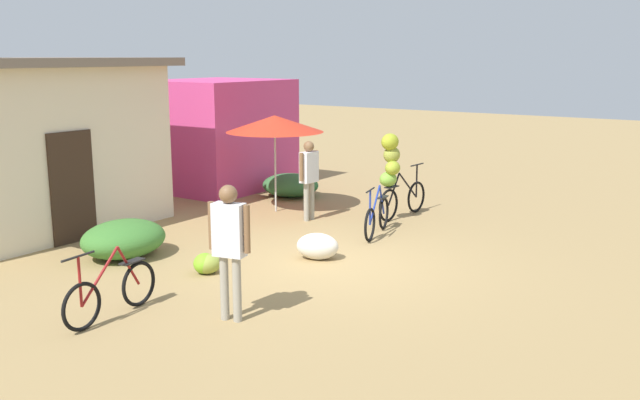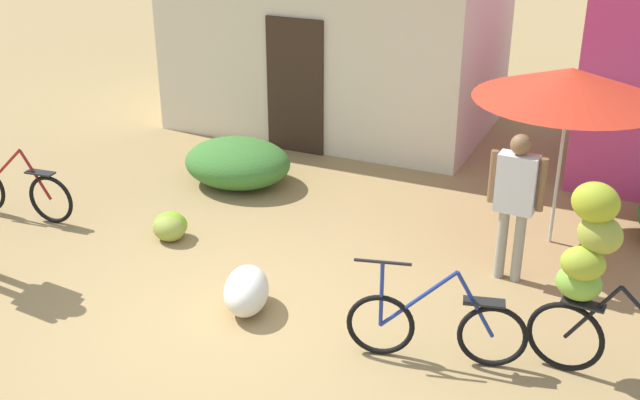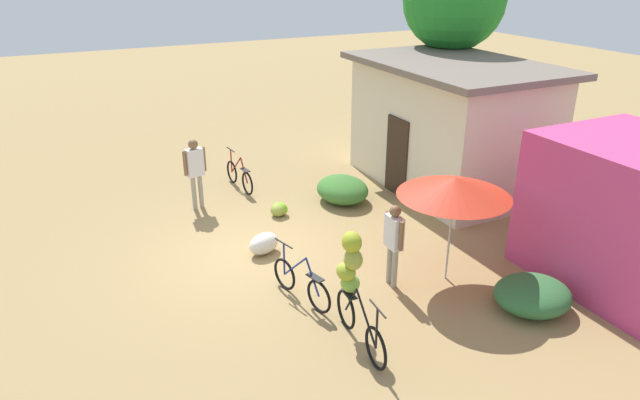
{
  "view_description": "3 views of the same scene",
  "coord_description": "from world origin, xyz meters",
  "px_view_note": "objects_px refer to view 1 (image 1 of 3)",
  "views": [
    {
      "loc": [
        -9.09,
        -5.95,
        3.3
      ],
      "look_at": [
        1.11,
        0.95,
        0.74
      ],
      "focal_mm": 39.02,
      "sensor_mm": 36.0,
      "label": 1
    },
    {
      "loc": [
        3.52,
        -5.54,
        4.23
      ],
      "look_at": [
        0.26,
        1.56,
        0.72
      ],
      "focal_mm": 44.47,
      "sensor_mm": 36.0,
      "label": 2
    },
    {
      "loc": [
        10.0,
        -3.3,
        5.74
      ],
      "look_at": [
        0.02,
        1.59,
        0.94
      ],
      "focal_mm": 32.12,
      "sensor_mm": 36.0,
      "label": 3
    }
  ],
  "objects_px": {
    "building_low": "(16,145)",
    "shop_pink": "(218,134)",
    "market_umbrella": "(275,124)",
    "person_vendor": "(309,172)",
    "bicycle_near_pile": "(377,217)",
    "bicycle_leftmost": "(111,292)",
    "bicycle_center_loaded": "(394,170)",
    "banana_pile_on_ground": "(206,264)",
    "produce_sack": "(318,246)",
    "person_bystander": "(229,238)"
  },
  "relations": [
    {
      "from": "banana_pile_on_ground",
      "to": "person_bystander",
      "type": "xyz_separation_m",
      "value": [
        -1.26,
        -1.61,
        0.93
      ]
    },
    {
      "from": "market_umbrella",
      "to": "person_bystander",
      "type": "height_order",
      "value": "market_umbrella"
    },
    {
      "from": "bicycle_leftmost",
      "to": "banana_pile_on_ground",
      "type": "xyz_separation_m",
      "value": [
        2.04,
        0.28,
        -0.19
      ]
    },
    {
      "from": "market_umbrella",
      "to": "bicycle_near_pile",
      "type": "height_order",
      "value": "market_umbrella"
    },
    {
      "from": "shop_pink",
      "to": "person_vendor",
      "type": "height_order",
      "value": "shop_pink"
    },
    {
      "from": "bicycle_near_pile",
      "to": "banana_pile_on_ground",
      "type": "relative_size",
      "value": 2.9
    },
    {
      "from": "market_umbrella",
      "to": "produce_sack",
      "type": "distance_m",
      "value": 4.08
    },
    {
      "from": "building_low",
      "to": "bicycle_near_pile",
      "type": "relative_size",
      "value": 3.44
    },
    {
      "from": "banana_pile_on_ground",
      "to": "building_low",
      "type": "bearing_deg",
      "value": 89.45
    },
    {
      "from": "building_low",
      "to": "bicycle_leftmost",
      "type": "height_order",
      "value": "building_low"
    },
    {
      "from": "bicycle_near_pile",
      "to": "banana_pile_on_ground",
      "type": "bearing_deg",
      "value": 163.9
    },
    {
      "from": "market_umbrella",
      "to": "bicycle_leftmost",
      "type": "distance_m",
      "value": 6.63
    },
    {
      "from": "building_low",
      "to": "bicycle_leftmost",
      "type": "distance_m",
      "value": 5.69
    },
    {
      "from": "building_low",
      "to": "bicycle_center_loaded",
      "type": "bearing_deg",
      "value": -49.38
    },
    {
      "from": "bicycle_leftmost",
      "to": "person_bystander",
      "type": "xyz_separation_m",
      "value": [
        0.79,
        -1.33,
        0.74
      ]
    },
    {
      "from": "market_umbrella",
      "to": "person_vendor",
      "type": "xyz_separation_m",
      "value": [
        -0.27,
        -1.06,
        -0.9
      ]
    },
    {
      "from": "person_vendor",
      "to": "produce_sack",
      "type": "bearing_deg",
      "value": -142.18
    },
    {
      "from": "person_bystander",
      "to": "building_low",
      "type": "bearing_deg",
      "value": 78.59
    },
    {
      "from": "bicycle_leftmost",
      "to": "person_vendor",
      "type": "xyz_separation_m",
      "value": [
        5.84,
        1.0,
        0.65
      ]
    },
    {
      "from": "market_umbrella",
      "to": "person_bystander",
      "type": "relative_size",
      "value": 1.18
    },
    {
      "from": "market_umbrella",
      "to": "banana_pile_on_ground",
      "type": "distance_m",
      "value": 4.77
    },
    {
      "from": "bicycle_leftmost",
      "to": "bicycle_center_loaded",
      "type": "xyz_separation_m",
      "value": [
        6.83,
        -0.4,
        0.68
      ]
    },
    {
      "from": "shop_pink",
      "to": "produce_sack",
      "type": "xyz_separation_m",
      "value": [
        -3.96,
        -5.77,
        -1.13
      ]
    },
    {
      "from": "banana_pile_on_ground",
      "to": "produce_sack",
      "type": "bearing_deg",
      "value": -31.85
    },
    {
      "from": "building_low",
      "to": "shop_pink",
      "type": "height_order",
      "value": "building_low"
    },
    {
      "from": "bicycle_center_loaded",
      "to": "banana_pile_on_ground",
      "type": "height_order",
      "value": "bicycle_center_loaded"
    },
    {
      "from": "shop_pink",
      "to": "bicycle_leftmost",
      "type": "relative_size",
      "value": 2.0
    },
    {
      "from": "building_low",
      "to": "person_bystander",
      "type": "height_order",
      "value": "building_low"
    },
    {
      "from": "market_umbrella",
      "to": "produce_sack",
      "type": "height_order",
      "value": "market_umbrella"
    },
    {
      "from": "market_umbrella",
      "to": "bicycle_near_pile",
      "type": "relative_size",
      "value": 1.33
    },
    {
      "from": "building_low",
      "to": "banana_pile_on_ground",
      "type": "distance_m",
      "value": 5.08
    },
    {
      "from": "bicycle_leftmost",
      "to": "person_vendor",
      "type": "bearing_deg",
      "value": 9.71
    },
    {
      "from": "market_umbrella",
      "to": "bicycle_near_pile",
      "type": "distance_m",
      "value": 3.25
    },
    {
      "from": "market_umbrella",
      "to": "building_low",
      "type": "bearing_deg",
      "value": 142.69
    },
    {
      "from": "shop_pink",
      "to": "person_vendor",
      "type": "relative_size",
      "value": 1.97
    },
    {
      "from": "market_umbrella",
      "to": "person_bystander",
      "type": "xyz_separation_m",
      "value": [
        -5.32,
        -3.39,
        -0.81
      ]
    },
    {
      "from": "produce_sack",
      "to": "person_bystander",
      "type": "height_order",
      "value": "person_bystander"
    },
    {
      "from": "shop_pink",
      "to": "bicycle_leftmost",
      "type": "bearing_deg",
      "value": -146.37
    },
    {
      "from": "bicycle_near_pile",
      "to": "person_vendor",
      "type": "bearing_deg",
      "value": 81.15
    },
    {
      "from": "bicycle_near_pile",
      "to": "person_vendor",
      "type": "xyz_separation_m",
      "value": [
        0.27,
        1.74,
        0.65
      ]
    },
    {
      "from": "shop_pink",
      "to": "market_umbrella",
      "type": "distance_m",
      "value": 3.38
    },
    {
      "from": "shop_pink",
      "to": "bicycle_near_pile",
      "type": "relative_size",
      "value": 2.05
    },
    {
      "from": "bicycle_center_loaded",
      "to": "person_bystander",
      "type": "xyz_separation_m",
      "value": [
        -6.05,
        -0.93,
        0.06
      ]
    },
    {
      "from": "bicycle_leftmost",
      "to": "produce_sack",
      "type": "distance_m",
      "value": 3.71
    },
    {
      "from": "bicycle_leftmost",
      "to": "shop_pink",
      "type": "bearing_deg",
      "value": 33.63
    },
    {
      "from": "building_low",
      "to": "shop_pink",
      "type": "bearing_deg",
      "value": -0.77
    },
    {
      "from": "bicycle_leftmost",
      "to": "produce_sack",
      "type": "height_order",
      "value": "bicycle_leftmost"
    },
    {
      "from": "banana_pile_on_ground",
      "to": "person_vendor",
      "type": "height_order",
      "value": "person_vendor"
    },
    {
      "from": "person_vendor",
      "to": "market_umbrella",
      "type": "bearing_deg",
      "value": 75.94
    },
    {
      "from": "shop_pink",
      "to": "banana_pile_on_ground",
      "type": "height_order",
      "value": "shop_pink"
    }
  ]
}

